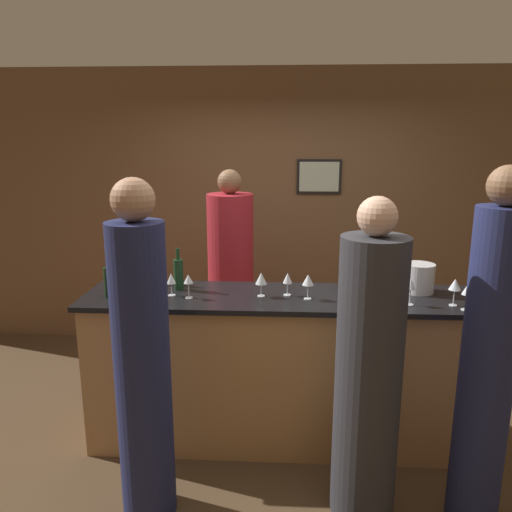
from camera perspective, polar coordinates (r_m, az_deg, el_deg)
The scene contains 19 objects.
ground_plane at distance 3.87m, azimuth 2.47°, elevation -20.02°, with size 14.00×14.00×0.00m, color #4C3823.
back_wall at distance 5.12m, azimuth 2.93°, elevation 5.20°, with size 8.00×0.08×2.80m.
bar_counter at distance 3.60m, azimuth 2.56°, elevation -12.76°, with size 2.66×0.64×1.09m.
bartender at distance 4.17m, azimuth -2.88°, elevation -4.13°, with size 0.37×0.37×1.89m.
guest_0 at distance 2.89m, azimuth 12.71°, elevation -13.15°, with size 0.37×0.37×1.84m.
guest_1 at distance 2.86m, azimuth -12.86°, elevation -12.01°, with size 0.31×0.31×1.94m.
guest_2 at distance 2.99m, azimuth 24.94°, elevation -11.08°, with size 0.28×0.28×2.00m.
wine_bottle_0 at distance 3.70m, azimuth -11.00°, elevation -1.49°, with size 0.07×0.07×0.27m.
wine_bottle_1 at distance 3.47m, azimuth -16.45°, elevation -2.79°, with size 0.07×0.07×0.28m.
wine_bottle_2 at distance 3.54m, azimuth -8.85°, elevation -1.99°, with size 0.07×0.07×0.30m.
ice_bucket at distance 3.62m, azimuth 18.13°, elevation -2.41°, with size 0.21×0.21×0.20m.
wine_glass_0 at distance 3.39m, azimuth 21.79°, elevation -3.11°, with size 0.08×0.08×0.18m.
wine_glass_1 at distance 3.40m, azimuth -9.67°, elevation -2.65°, with size 0.06×0.06×0.16m.
wine_glass_2 at distance 3.34m, azimuth 0.60°, elevation -2.63°, with size 0.08×0.08×0.17m.
wine_glass_3 at distance 3.37m, azimuth 3.62°, elevation -2.62°, with size 0.06×0.06×0.16m.
wine_glass_4 at distance 3.31m, azimuth 17.27°, elevation -3.19°, with size 0.06×0.06×0.18m.
wine_glass_5 at distance 3.30m, azimuth 5.98°, elevation -2.78°, with size 0.08×0.08×0.17m.
wine_glass_6 at distance 3.34m, azimuth 22.98°, elevation -3.69°, with size 0.06×0.06×0.17m.
wine_glass_7 at distance 3.33m, azimuth -7.73°, elevation -2.74°, with size 0.06×0.06×0.16m.
Camera 1 is at (0.02, -3.23, 2.13)m, focal length 35.00 mm.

